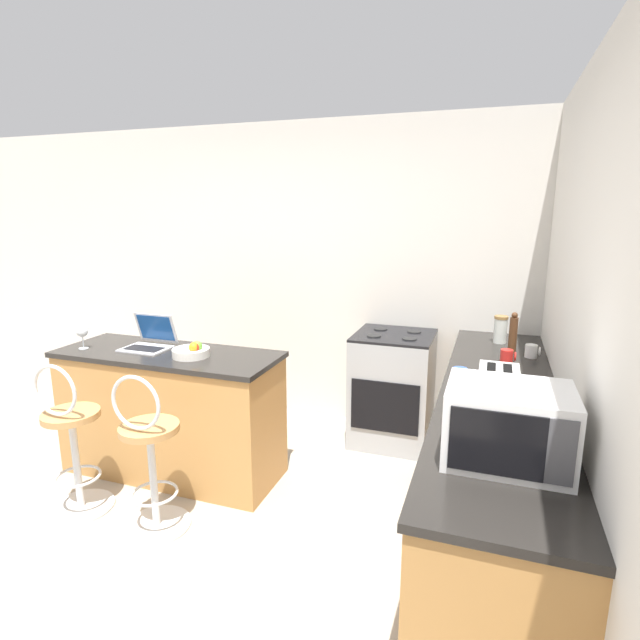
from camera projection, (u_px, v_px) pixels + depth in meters
ground_plane at (142, 560)px, 2.72m from camera, size 20.00×20.00×0.00m
wall_back at (294, 274)px, 4.49m from camera, size 12.00×0.06×2.60m
wall_right at (609, 375)px, 1.75m from camera, size 0.06×12.00×2.60m
breakfast_bar at (171, 413)px, 3.55m from camera, size 1.58×0.59×0.90m
counter_right at (494, 465)px, 2.83m from camera, size 0.62×2.73×0.90m
bar_stool_near at (72, 443)px, 3.07m from camera, size 0.40×0.40×0.99m
bar_stool_far at (150, 458)px, 2.89m from camera, size 0.40×0.40×0.99m
laptop at (150, 339)px, 3.55m from camera, size 0.32×0.29×0.24m
microwave at (508, 425)px, 1.93m from camera, size 0.47×0.37×0.30m
toaster at (498, 386)px, 2.53m from camera, size 0.22×0.28×0.18m
stove_range at (393, 388)px, 4.03m from camera, size 0.61×0.61×0.91m
wine_glass_tall at (82, 332)px, 3.50m from camera, size 0.08×0.08×0.17m
pepper_mill at (513, 333)px, 3.41m from camera, size 0.05×0.05×0.28m
mug_white at (532, 351)px, 3.31m from camera, size 0.10×0.08×0.09m
fruit_bowl at (192, 351)px, 3.33m from camera, size 0.25×0.25×0.11m
mug_blue at (460, 377)px, 2.78m from camera, size 0.10×0.08×0.10m
mug_red at (507, 356)px, 3.19m from camera, size 0.10×0.08×0.09m
storage_jar at (500, 329)px, 3.66m from camera, size 0.10×0.10×0.20m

